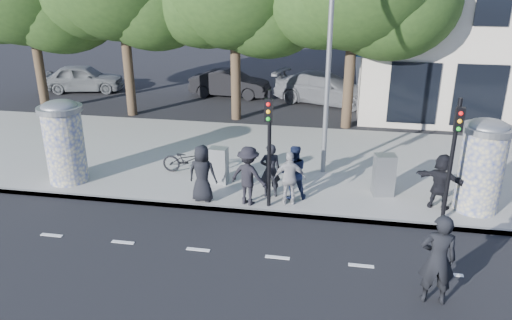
% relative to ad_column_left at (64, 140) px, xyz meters
% --- Properties ---
extents(ground, '(120.00, 120.00, 0.00)m').
position_rel_ad_column_left_xyz_m(ground, '(7.20, -4.50, -1.54)').
color(ground, black).
rests_on(ground, ground).
extents(sidewalk, '(40.00, 8.00, 0.15)m').
position_rel_ad_column_left_xyz_m(sidewalk, '(7.20, 3.00, -1.46)').
color(sidewalk, gray).
rests_on(sidewalk, ground).
extents(curb, '(40.00, 0.10, 0.16)m').
position_rel_ad_column_left_xyz_m(curb, '(7.20, -0.95, -1.46)').
color(curb, slate).
rests_on(curb, ground).
extents(lane_dash_far, '(32.00, 0.12, 0.01)m').
position_rel_ad_column_left_xyz_m(lane_dash_far, '(7.20, -3.10, -1.53)').
color(lane_dash_far, silver).
rests_on(lane_dash_far, ground).
extents(ad_column_left, '(1.36, 1.36, 2.65)m').
position_rel_ad_column_left_xyz_m(ad_column_left, '(0.00, 0.00, 0.00)').
color(ad_column_left, beige).
rests_on(ad_column_left, sidewalk).
extents(ad_column_right, '(1.36, 1.36, 2.65)m').
position_rel_ad_column_left_xyz_m(ad_column_right, '(12.40, 0.20, 0.00)').
color(ad_column_right, beige).
rests_on(ad_column_right, sidewalk).
extents(traffic_pole_near, '(0.22, 0.31, 3.40)m').
position_rel_ad_column_left_xyz_m(traffic_pole_near, '(6.60, -0.71, 0.69)').
color(traffic_pole_near, black).
rests_on(traffic_pole_near, sidewalk).
extents(traffic_pole_far, '(0.22, 0.31, 3.40)m').
position_rel_ad_column_left_xyz_m(traffic_pole_far, '(11.40, -0.71, 0.69)').
color(traffic_pole_far, black).
rests_on(traffic_pole_far, sidewalk).
extents(street_lamp, '(0.25, 0.93, 8.00)m').
position_rel_ad_column_left_xyz_m(street_lamp, '(8.00, 2.13, 3.26)').
color(street_lamp, slate).
rests_on(street_lamp, sidewalk).
extents(ped_a, '(0.87, 0.59, 1.71)m').
position_rel_ad_column_left_xyz_m(ped_a, '(4.65, -0.65, -0.53)').
color(ped_a, black).
rests_on(ped_a, sidewalk).
extents(ped_b, '(0.68, 0.52, 1.66)m').
position_rel_ad_column_left_xyz_m(ped_b, '(6.54, -0.00, -0.56)').
color(ped_b, black).
rests_on(ped_b, sidewalk).
extents(ped_c, '(0.94, 0.82, 1.65)m').
position_rel_ad_column_left_xyz_m(ped_c, '(7.23, -0.01, -0.56)').
color(ped_c, '#192240').
rests_on(ped_c, sidewalk).
extents(ped_d, '(1.27, 0.96, 1.75)m').
position_rel_ad_column_left_xyz_m(ped_d, '(6.00, -0.61, -0.51)').
color(ped_d, black).
rests_on(ped_d, sidewalk).
extents(ped_e, '(1.00, 0.66, 1.60)m').
position_rel_ad_column_left_xyz_m(ped_e, '(7.17, -0.42, -0.59)').
color(ped_e, '#9F9EA1').
rests_on(ped_e, sidewalk).
extents(ped_f, '(1.60, 1.10, 1.63)m').
position_rel_ad_column_left_xyz_m(ped_f, '(11.38, 0.08, -0.57)').
color(ped_f, black).
rests_on(ped_f, sidewalk).
extents(man_road, '(0.75, 0.49, 2.03)m').
position_rel_ad_column_left_xyz_m(man_road, '(10.64, -4.17, -0.52)').
color(man_road, black).
rests_on(man_road, ground).
extents(bicycle, '(0.63, 1.72, 0.90)m').
position_rel_ad_column_left_xyz_m(bicycle, '(3.57, 1.29, -0.94)').
color(bicycle, black).
rests_on(bicycle, sidewalk).
extents(cabinet_left, '(0.59, 0.44, 1.17)m').
position_rel_ad_column_left_xyz_m(cabinet_left, '(4.79, 0.70, -0.80)').
color(cabinet_left, gray).
rests_on(cabinet_left, sidewalk).
extents(cabinet_right, '(0.68, 0.54, 1.28)m').
position_rel_ad_column_left_xyz_m(cabinet_right, '(9.87, 0.71, -0.75)').
color(cabinet_right, slate).
rests_on(cabinet_right, sidewalk).
extents(car_left, '(2.66, 4.67, 1.50)m').
position_rel_ad_column_left_xyz_m(car_left, '(-5.85, 11.94, -0.79)').
color(car_left, slate).
rests_on(car_left, ground).
extents(car_mid, '(1.81, 4.35, 1.40)m').
position_rel_ad_column_left_xyz_m(car_mid, '(2.46, 12.28, -0.84)').
color(car_mid, black).
rests_on(car_mid, ground).
extents(car_right, '(3.52, 5.69, 1.54)m').
position_rel_ad_column_left_xyz_m(car_right, '(7.58, 11.76, -0.77)').
color(car_right, slate).
rests_on(car_right, ground).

